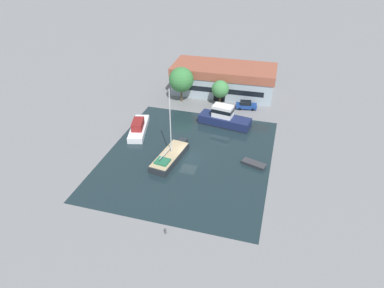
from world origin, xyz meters
TOP-DOWN VIEW (x-y plane):
  - ground_plane at (0.00, 0.00)m, footprint 440.00×440.00m
  - water_canal at (0.00, 0.00)m, footprint 25.90×30.12m
  - warehouse_building at (0.36, 26.23)m, footprint 22.22×10.31m
  - quay_tree_near_building at (0.97, 19.64)m, footprint 3.50×3.50m
  - quay_tree_by_water at (-7.11, 19.31)m, footprint 5.06×5.06m
  - parked_car at (6.43, 19.51)m, footprint 4.37×2.43m
  - sailboat_moored at (-2.47, -1.61)m, footprint 4.01×9.99m
  - motor_cruiser at (3.44, 11.86)m, footprint 9.95×4.62m
  - small_dinghy at (10.44, 0.42)m, footprint 3.95×2.49m
  - cabin_boat at (-10.77, 5.20)m, footprint 4.63×9.13m
  - mooring_bollard at (1.94, -16.31)m, footprint 0.27×0.27m

SIDE VIEW (x-z plane):
  - ground_plane at x=0.00m, z-range 0.00..0.00m
  - water_canal at x=0.00m, z-range 0.00..0.01m
  - small_dinghy at x=10.44m, z-range 0.01..0.56m
  - mooring_bollard at x=1.94m, z-range 0.03..0.83m
  - sailboat_moored at x=-2.47m, z-range -5.27..6.61m
  - parked_car at x=6.43m, z-range 0.00..1.63m
  - cabin_boat at x=-10.77m, z-range -0.35..2.00m
  - motor_cruiser at x=3.44m, z-range -0.53..3.28m
  - warehouse_building at x=0.36m, z-range 0.04..6.14m
  - quay_tree_near_building at x=0.97m, z-range 0.91..6.26m
  - quay_tree_by_water at x=-7.11m, z-range 1.15..8.52m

